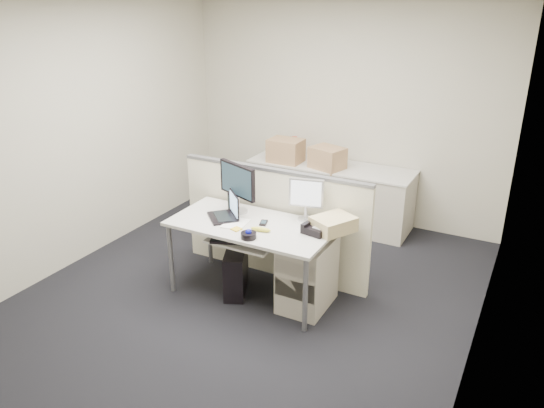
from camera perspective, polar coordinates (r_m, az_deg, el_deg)
The scene contains 28 objects.
floor at distance 5.20m, azimuth -2.11°, elevation -9.53°, with size 4.00×4.50×0.01m, color black.
wall_back at distance 6.61m, azimuth 7.61°, elevation 9.94°, with size 4.00×0.02×2.70m, color #B3AD97.
wall_front at distance 3.05m, azimuth -24.13°, elevation -6.54°, with size 4.00×0.02×2.70m, color #B3AD97.
wall_left at distance 5.87m, azimuth -19.65°, elevation 7.31°, with size 0.02×4.50×2.70m, color #B3AD97.
wall_right at distance 4.07m, azimuth 22.86°, elevation 0.66°, with size 0.02×4.50×2.70m, color #B3AD97.
desk at distance 4.88m, azimuth -2.22°, elevation -2.81°, with size 1.50×0.75×0.73m.
keyboard_tray at distance 4.76m, azimuth -3.30°, elevation -4.09°, with size 0.62×0.32×0.02m, color #BCB8B1.
drawer_pedestal at distance 4.85m, azimuth 3.82°, elevation -7.50°, with size 0.40×0.55×0.65m, color #ADA894.
cubicle_partition at distance 5.28m, azimuth 0.21°, elevation -2.15°, with size 2.00×0.06×1.10m, color beige.
back_counter at distance 6.61m, azimuth 6.20°, elevation 1.02°, with size 2.00×0.60×0.72m, color #ADA894.
monitor_main at distance 5.02m, azimuth -3.72°, elevation 1.70°, with size 0.48×0.19×0.48m, color black.
monitor_small at distance 4.87m, azimuth 3.70°, elevation 0.47°, with size 0.32×0.16×0.39m, color #B7B7BC.
laptop at distance 4.94m, azimuth -5.39°, elevation -0.28°, with size 0.31×0.23×0.23m, color black.
trackball at distance 4.56m, azimuth -2.54°, elevation -3.39°, with size 0.14×0.14×0.05m, color black.
desk_phone at distance 4.66m, azimuth 4.67°, elevation -2.79°, with size 0.21×0.17×0.07m, color black.
paper_stack at distance 4.84m, azimuth -3.94°, elevation -2.11°, with size 0.20×0.25×0.01m, color white.
sticky_pad at distance 4.73m, azimuth -3.85°, elevation -2.71°, with size 0.08×0.08×0.01m, color gold.
travel_mug at distance 5.16m, azimuth -4.39°, elevation 0.30°, with size 0.07×0.07×0.15m, color black.
banana at distance 4.68m, azimuth -1.21°, elevation -2.74°, with size 0.19×0.05×0.04m, color gold.
cellphone at distance 4.84m, azimuth -0.91°, elevation -2.04°, with size 0.06×0.12×0.02m, color black.
manila_folders at distance 4.71m, azimuth 6.61°, elevation -2.15°, with size 0.27×0.35×0.13m, color tan.
keyboard at distance 4.74m, azimuth -4.07°, elevation -3.91°, with size 0.42×0.15×0.02m, color black.
pc_tower_desk at distance 5.11m, azimuth -3.90°, elevation -7.22°, with size 0.19×0.47×0.44m, color black.
pc_tower_spare_dark at distance 7.19m, azimuth -2.36°, elevation 1.43°, with size 0.16×0.40×0.37m, color black.
pc_tower_spare_silver at distance 7.07m, azimuth -4.15°, elevation 1.29°, with size 0.19×0.47×0.44m, color #B7B7BC.
cardboard_box_left at distance 6.55m, azimuth 1.49°, elevation 5.68°, with size 0.40×0.30×0.30m, color #A57C52.
cardboard_box_right at distance 6.34m, azimuth 5.97°, elevation 4.87°, with size 0.38×0.30×0.27m, color #A57C52.
red_binder at distance 6.75m, azimuth 2.34°, elevation 5.96°, with size 0.06×0.28×0.26m, color #B03E2B.
Camera 1 is at (2.24, -3.82, 2.71)m, focal length 35.00 mm.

